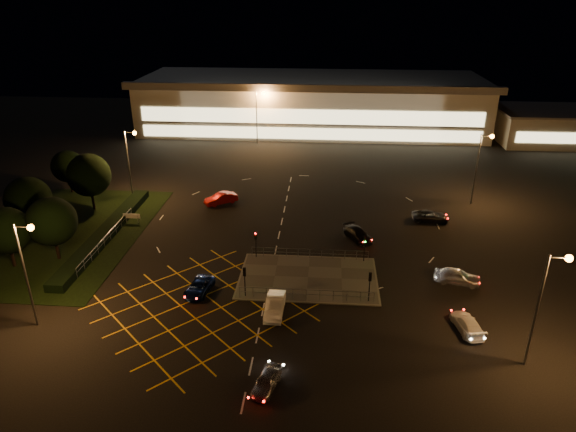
# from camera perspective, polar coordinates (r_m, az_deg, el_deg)

# --- Properties ---
(ground) EXTENTS (180.00, 180.00, 0.00)m
(ground) POSITION_cam_1_polar(r_m,az_deg,el_deg) (55.89, 0.27, -5.79)
(ground) COLOR black
(ground) RESTS_ON ground
(pedestrian_island) EXTENTS (14.00, 9.00, 0.12)m
(pedestrian_island) POSITION_cam_1_polar(r_m,az_deg,el_deg) (54.05, 2.24, -6.87)
(pedestrian_island) COLOR #4C4944
(pedestrian_island) RESTS_ON ground
(grass_verge) EXTENTS (18.00, 30.00, 0.08)m
(grass_verge) POSITION_cam_1_polar(r_m,az_deg,el_deg) (68.69, -23.33, -1.91)
(grass_verge) COLOR black
(grass_verge) RESTS_ON ground
(hedge) EXTENTS (2.00, 26.00, 1.00)m
(hedge) POSITION_cam_1_polar(r_m,az_deg,el_deg) (66.35, -19.56, -1.75)
(hedge) COLOR black
(hedge) RESTS_ON ground
(supermarket) EXTENTS (72.00, 26.50, 10.50)m
(supermarket) POSITION_cam_1_polar(r_m,az_deg,el_deg) (112.64, 2.64, 12.49)
(supermarket) COLOR beige
(supermarket) RESTS_ON ground
(retail_unit_a) EXTENTS (18.80, 14.80, 6.35)m
(retail_unit_a) POSITION_cam_1_polar(r_m,az_deg,el_deg) (113.51, 26.66, 9.00)
(retail_unit_a) COLOR beige
(retail_unit_a) RESTS_ON ground
(streetlight_sw) EXTENTS (1.78, 0.56, 10.03)m
(streetlight_sw) POSITION_cam_1_polar(r_m,az_deg,el_deg) (49.00, -26.99, -4.49)
(streetlight_sw) COLOR slate
(streetlight_sw) RESTS_ON ground
(streetlight_se) EXTENTS (1.78, 0.56, 10.03)m
(streetlight_se) POSITION_cam_1_polar(r_m,az_deg,el_deg) (43.80, 26.78, -7.84)
(streetlight_se) COLOR slate
(streetlight_se) RESTS_ON ground
(streetlight_nw) EXTENTS (1.78, 0.56, 10.03)m
(streetlight_nw) POSITION_cam_1_polar(r_m,az_deg,el_deg) (74.75, -17.10, 6.45)
(streetlight_nw) COLOR slate
(streetlight_nw) RESTS_ON ground
(streetlight_ne) EXTENTS (1.78, 0.56, 10.03)m
(streetlight_ne) POSITION_cam_1_polar(r_m,az_deg,el_deg) (74.59, 20.66, 5.92)
(streetlight_ne) COLOR slate
(streetlight_ne) RESTS_ON ground
(streetlight_far_left) EXTENTS (1.78, 0.56, 10.03)m
(streetlight_far_left) POSITION_cam_1_polar(r_m,az_deg,el_deg) (99.54, -3.27, 11.67)
(streetlight_far_left) COLOR slate
(streetlight_far_left) RESTS_ON ground
(streetlight_far_right) EXTENTS (1.78, 0.56, 10.03)m
(streetlight_far_right) POSITION_cam_1_polar(r_m,az_deg,el_deg) (104.18, 19.70, 10.89)
(streetlight_far_right) COLOR slate
(streetlight_far_right) RESTS_ON ground
(signal_sw) EXTENTS (0.28, 0.30, 3.15)m
(signal_sw) POSITION_cam_1_polar(r_m,az_deg,el_deg) (49.98, -4.84, -6.65)
(signal_sw) COLOR black
(signal_sw) RESTS_ON pedestrian_island
(signal_se) EXTENTS (0.28, 0.30, 3.15)m
(signal_se) POSITION_cam_1_polar(r_m,az_deg,el_deg) (49.62, 9.08, -7.14)
(signal_se) COLOR black
(signal_se) RESTS_ON pedestrian_island
(signal_nw) EXTENTS (0.28, 0.30, 3.15)m
(signal_nw) POSITION_cam_1_polar(r_m,az_deg,el_deg) (56.91, -3.60, -2.56)
(signal_nw) COLOR black
(signal_nw) RESTS_ON pedestrian_island
(signal_ne) EXTENTS (0.28, 0.30, 3.15)m
(signal_ne) POSITION_cam_1_polar(r_m,az_deg,el_deg) (56.59, 8.54, -2.96)
(signal_ne) COLOR black
(signal_ne) RESTS_ON pedestrian_island
(tree_a) EXTENTS (5.04, 5.04, 6.86)m
(tree_a) POSITION_cam_1_polar(r_m,az_deg,el_deg) (61.82, -28.83, -1.44)
(tree_a) COLOR black
(tree_a) RESTS_ON ground
(tree_b) EXTENTS (5.40, 5.40, 7.35)m
(tree_b) POSITION_cam_1_polar(r_m,az_deg,el_deg) (68.93, -26.90, 1.70)
(tree_b) COLOR black
(tree_b) RESTS_ON ground
(tree_c) EXTENTS (5.76, 5.76, 7.84)m
(tree_c) POSITION_cam_1_polar(r_m,az_deg,el_deg) (73.51, -21.25, 4.25)
(tree_c) COLOR black
(tree_c) RESTS_ON ground
(tree_d) EXTENTS (4.68, 4.68, 6.37)m
(tree_d) POSITION_cam_1_polar(r_m,az_deg,el_deg) (81.52, -23.28, 5.08)
(tree_d) COLOR black
(tree_d) RESTS_ON ground
(tree_e) EXTENTS (5.40, 5.40, 7.35)m
(tree_e) POSITION_cam_1_polar(r_m,az_deg,el_deg) (61.20, -24.79, -0.54)
(tree_e) COLOR black
(tree_e) RESTS_ON ground
(car_near_silver) EXTENTS (2.40, 4.00, 1.27)m
(car_near_silver) POSITION_cam_1_polar(r_m,az_deg,el_deg) (40.71, -2.40, -17.84)
(car_near_silver) COLOR #BABCC2
(car_near_silver) RESTS_ON ground
(car_queue_white) EXTENTS (1.70, 4.68, 1.53)m
(car_queue_white) POSITION_cam_1_polar(r_m,az_deg,el_deg) (48.38, -1.47, -9.94)
(car_queue_white) COLOR white
(car_queue_white) RESTS_ON ground
(car_left_blue) EXTENTS (2.68, 4.68, 1.23)m
(car_left_blue) POSITION_cam_1_polar(r_m,az_deg,el_deg) (52.13, -9.86, -7.80)
(car_left_blue) COLOR #0B1843
(car_left_blue) RESTS_ON ground
(car_far_dkgrey) EXTENTS (3.94, 4.97, 1.35)m
(car_far_dkgrey) POSITION_cam_1_polar(r_m,az_deg,el_deg) (62.35, 7.77, -1.99)
(car_far_dkgrey) COLOR black
(car_far_dkgrey) RESTS_ON ground
(car_right_silver) EXTENTS (4.93, 2.82, 1.58)m
(car_right_silver) POSITION_cam_1_polar(r_m,az_deg,el_deg) (55.61, 18.30, -6.38)
(car_right_silver) COLOR silver
(car_right_silver) RESTS_ON ground
(car_circ_red) EXTENTS (4.72, 4.07, 1.54)m
(car_circ_red) POSITION_cam_1_polar(r_m,az_deg,el_deg) (72.55, -7.47, 1.94)
(car_circ_red) COLOR #9D0E0B
(car_circ_red) RESTS_ON ground
(car_east_grey) EXTENTS (4.77, 2.30, 1.31)m
(car_east_grey) POSITION_cam_1_polar(r_m,az_deg,el_deg) (69.15, 15.55, -0.01)
(car_east_grey) COLOR black
(car_east_grey) RESTS_ON ground
(car_approach_white) EXTENTS (2.59, 4.70, 1.29)m
(car_approach_white) POSITION_cam_1_polar(r_m,az_deg,el_deg) (48.89, 19.29, -11.26)
(car_approach_white) COLOR silver
(car_approach_white) RESTS_ON ground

